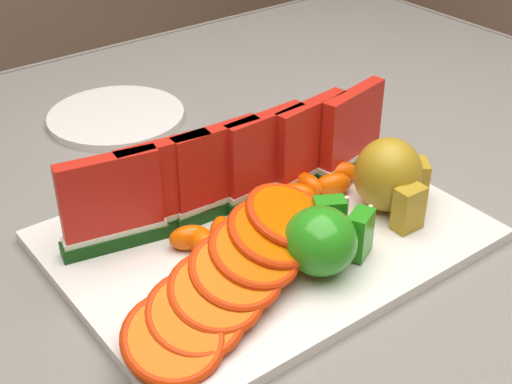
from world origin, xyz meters
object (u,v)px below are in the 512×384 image
apple_cluster (325,238)px  pear_cluster (391,177)px  side_plate (116,116)px  platter (265,236)px

apple_cluster → pear_cluster: size_ratio=1.03×
pear_cluster → side_plate: size_ratio=0.53×
pear_cluster → side_plate: 0.40m
platter → side_plate: (0.01, 0.33, -0.00)m
side_plate → apple_cluster: bearing=-90.2°
apple_cluster → side_plate: (0.00, 0.41, -0.04)m
platter → apple_cluster: size_ratio=4.06×
platter → side_plate: platter is taller
platter → apple_cluster: 0.09m
apple_cluster → pear_cluster: 0.12m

